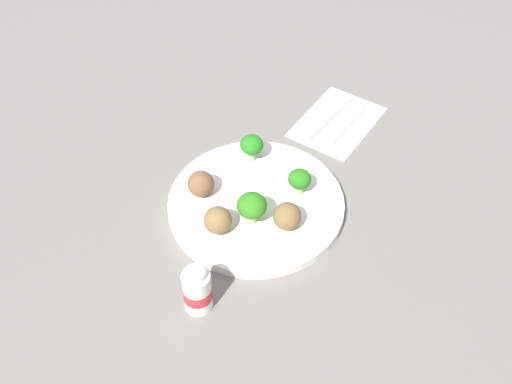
# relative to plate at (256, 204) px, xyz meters

# --- Properties ---
(ground_plane) EXTENTS (4.00, 4.00, 0.00)m
(ground_plane) POSITION_rel_plate_xyz_m (0.00, 0.00, -0.01)
(ground_plane) COLOR slate
(plate) EXTENTS (0.28, 0.28, 0.02)m
(plate) POSITION_rel_plate_xyz_m (0.00, 0.00, 0.00)
(plate) COLOR white
(plate) RESTS_ON ground_plane
(broccoli_floret_back_right) EXTENTS (0.05, 0.05, 0.05)m
(broccoli_floret_back_right) POSITION_rel_plate_xyz_m (0.04, 0.02, 0.04)
(broccoli_floret_back_right) COLOR #A7BA7B
(broccoli_floret_back_right) RESTS_ON plate
(broccoli_floret_center) EXTENTS (0.04, 0.04, 0.04)m
(broccoli_floret_center) POSITION_rel_plate_xyz_m (-0.06, 0.04, 0.03)
(broccoli_floret_center) COLOR #A3C583
(broccoli_floret_center) RESTS_ON plate
(broccoli_floret_mid_right) EXTENTS (0.04, 0.04, 0.05)m
(broccoli_floret_mid_right) POSITION_rel_plate_xyz_m (-0.07, -0.07, 0.04)
(broccoli_floret_mid_right) COLOR #97B778
(broccoli_floret_mid_right) RESTS_ON plate
(meatball_mid_right) EXTENTS (0.04, 0.04, 0.04)m
(meatball_mid_right) POSITION_rel_plate_xyz_m (0.01, 0.07, 0.03)
(meatball_mid_right) COLOR brown
(meatball_mid_right) RESTS_ON plate
(meatball_back_right) EXTENTS (0.04, 0.04, 0.04)m
(meatball_back_right) POSITION_rel_plate_xyz_m (0.04, -0.08, 0.03)
(meatball_back_right) COLOR brown
(meatball_back_right) RESTS_ON plate
(meatball_front_left) EXTENTS (0.04, 0.04, 0.04)m
(meatball_front_left) POSITION_rel_plate_xyz_m (0.08, -0.01, 0.03)
(meatball_front_left) COLOR brown
(meatball_front_left) RESTS_ON plate
(napkin) EXTENTS (0.18, 0.14, 0.01)m
(napkin) POSITION_rel_plate_xyz_m (-0.26, -0.02, -0.01)
(napkin) COLOR white
(napkin) RESTS_ON ground_plane
(fork) EXTENTS (0.12, 0.02, 0.01)m
(fork) POSITION_rel_plate_xyz_m (-0.25, 0.00, -0.00)
(fork) COLOR silver
(fork) RESTS_ON napkin
(knife) EXTENTS (0.15, 0.02, 0.01)m
(knife) POSITION_rel_plate_xyz_m (-0.25, -0.04, -0.00)
(knife) COLOR silver
(knife) RESTS_ON napkin
(yogurt_bottle) EXTENTS (0.04, 0.04, 0.08)m
(yogurt_bottle) POSITION_rel_plate_xyz_m (0.19, 0.05, 0.03)
(yogurt_bottle) COLOR white
(yogurt_bottle) RESTS_ON ground_plane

